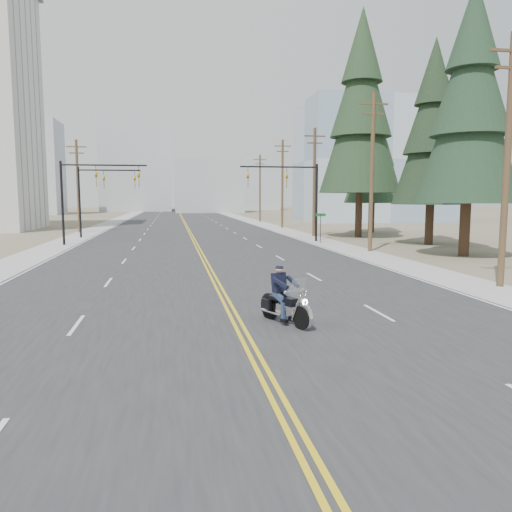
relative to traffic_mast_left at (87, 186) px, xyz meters
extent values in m
plane|color=#776D56|center=(8.98, -32.00, -4.94)|extent=(400.00, 400.00, 0.00)
cube|color=#303033|center=(8.98, 38.00, -4.93)|extent=(20.00, 200.00, 0.01)
cube|color=#A5A5A0|center=(-2.52, 38.00, -4.93)|extent=(3.00, 200.00, 0.01)
cube|color=#A5A5A0|center=(20.48, 38.00, -4.93)|extent=(3.00, 200.00, 0.01)
cylinder|color=black|center=(-2.02, 0.00, -1.44)|extent=(0.20, 0.20, 7.00)
cylinder|color=black|center=(1.48, 0.00, 1.76)|extent=(7.00, 0.14, 0.14)
imported|color=#BF8C0C|center=(0.78, 0.00, 1.11)|extent=(0.21, 0.26, 1.30)
imported|color=#BF8C0C|center=(4.28, 0.00, 1.11)|extent=(0.21, 0.26, 1.30)
cylinder|color=black|center=(19.98, 0.00, -1.44)|extent=(0.20, 0.20, 7.00)
cylinder|color=black|center=(16.48, 0.00, 1.76)|extent=(7.00, 0.14, 0.14)
imported|color=#BF8C0C|center=(17.18, 0.00, 1.11)|extent=(0.21, 0.26, 1.30)
imported|color=#BF8C0C|center=(13.68, 0.00, 1.11)|extent=(0.21, 0.26, 1.30)
cylinder|color=black|center=(-2.02, 8.00, -1.44)|extent=(0.20, 0.20, 7.00)
cylinder|color=black|center=(0.98, 8.00, 1.76)|extent=(6.00, 0.14, 0.14)
imported|color=#BF8C0C|center=(0.38, 8.00, 1.11)|extent=(0.21, 0.26, 1.30)
imported|color=#BF8C0C|center=(3.38, 8.00, 1.11)|extent=(0.21, 0.26, 1.30)
cylinder|color=black|center=(19.78, -2.00, -3.64)|extent=(0.06, 0.06, 2.60)
cube|color=#0C5926|center=(19.78, -2.00, -2.44)|extent=(0.90, 0.03, 0.25)
cylinder|color=brown|center=(21.48, -24.00, 0.56)|extent=(0.30, 0.30, 11.00)
cylinder|color=brown|center=(21.48, -9.00, 0.81)|extent=(0.30, 0.30, 11.50)
cube|color=brown|center=(21.48, -9.00, 5.76)|extent=(2.20, 0.12, 0.12)
cube|color=brown|center=(21.48, -9.00, 5.06)|extent=(1.60, 0.12, 0.12)
cylinder|color=brown|center=(21.48, 6.00, 0.56)|extent=(0.30, 0.30, 11.00)
cube|color=brown|center=(21.48, 6.00, 5.26)|extent=(2.20, 0.12, 0.12)
cube|color=brown|center=(21.48, 6.00, 4.56)|extent=(1.60, 0.12, 0.12)
cylinder|color=brown|center=(21.48, 21.00, 0.81)|extent=(0.30, 0.30, 11.50)
cube|color=brown|center=(21.48, 21.00, 5.76)|extent=(2.20, 0.12, 0.12)
cube|color=brown|center=(21.48, 21.00, 5.06)|extent=(1.60, 0.12, 0.12)
cylinder|color=brown|center=(21.48, 38.00, 0.56)|extent=(0.30, 0.30, 11.00)
cube|color=brown|center=(21.48, 38.00, 5.26)|extent=(2.20, 0.12, 0.12)
cube|color=brown|center=(21.48, 38.00, 4.56)|extent=(1.60, 0.12, 0.12)
cylinder|color=brown|center=(-3.52, 16.00, 0.31)|extent=(0.30, 0.30, 10.50)
cube|color=brown|center=(-3.52, 16.00, 4.76)|extent=(2.20, 0.12, 0.12)
cube|color=brown|center=(-3.52, 16.00, 4.06)|extent=(1.60, 0.12, 0.12)
cube|color=#9EB5CC|center=(40.98, 38.00, 5.06)|extent=(24.00, 16.00, 20.00)
cube|color=#B7BCC6|center=(-26.02, 83.00, 6.06)|extent=(14.00, 12.00, 22.00)
cube|color=#ADB2B7|center=(16.98, 93.00, 2.06)|extent=(18.00, 14.00, 14.00)
cube|color=#B7BCC6|center=(48.98, 78.00, 4.06)|extent=(16.00, 12.00, 18.00)
cube|color=#ADB2B7|center=(-3.02, 108.00, 8.06)|extent=(20.00, 15.00, 26.00)
cube|color=#B7BCC6|center=(33.98, 118.00, 1.06)|extent=(14.00, 14.00, 12.00)
cylinder|color=#382619|center=(26.67, -12.85, -3.12)|extent=(0.71, 0.71, 3.63)
cone|color=black|center=(26.67, -12.85, 4.14)|extent=(6.86, 6.86, 10.89)
cone|color=black|center=(26.67, -12.85, 7.22)|extent=(5.14, 5.14, 8.17)
cone|color=black|center=(26.67, -12.85, 10.31)|extent=(3.43, 3.43, 5.81)
cylinder|color=#382619|center=(28.64, -4.48, -3.22)|extent=(0.75, 0.75, 3.42)
cone|color=black|center=(28.64, -4.48, 3.62)|extent=(6.42, 6.42, 10.27)
cone|color=black|center=(28.64, -4.48, 6.53)|extent=(4.82, 4.82, 7.70)
cone|color=black|center=(28.64, -4.48, 9.44)|extent=(3.21, 3.21, 5.48)
cylinder|color=#382619|center=(25.61, 4.09, -2.70)|extent=(0.78, 0.78, 4.47)
cone|color=#1B3219|center=(25.61, 4.09, 6.24)|extent=(8.05, 8.05, 13.42)
cone|color=#1B3219|center=(25.61, 4.09, 10.05)|extent=(6.04, 6.04, 10.06)
cone|color=#1B3219|center=(25.61, 4.09, 13.85)|extent=(4.03, 4.03, 7.16)
cylinder|color=#382619|center=(29.56, 10.31, -3.24)|extent=(0.79, 0.79, 3.39)
cone|color=#1A341C|center=(29.56, 10.31, 3.54)|extent=(6.33, 6.33, 10.17)
cone|color=#1A341C|center=(29.56, 10.31, 6.42)|extent=(4.75, 4.75, 7.63)
cone|color=#1A341C|center=(29.56, 10.31, 9.31)|extent=(3.17, 3.17, 5.43)
camera|label=1|loc=(6.98, -43.95, -0.95)|focal=35.00mm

